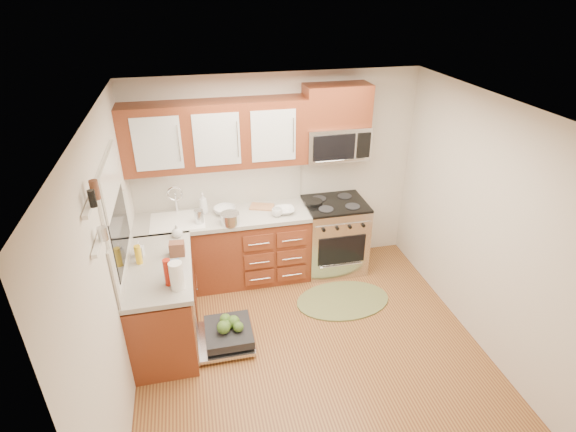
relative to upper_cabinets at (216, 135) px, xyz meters
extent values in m
plane|color=brown|center=(0.73, -1.57, -1.88)|extent=(3.50, 3.50, 0.00)
plane|color=white|center=(0.73, -1.57, 0.62)|extent=(3.50, 3.50, 0.00)
cube|color=beige|center=(0.73, 0.18, -0.62)|extent=(3.50, 0.04, 2.50)
cube|color=beige|center=(0.73, -3.33, -0.62)|extent=(3.50, 0.04, 2.50)
cube|color=beige|center=(-1.02, -1.57, -0.62)|extent=(0.04, 3.50, 2.50)
cube|color=beige|center=(2.48, -1.57, -0.62)|extent=(0.04, 3.50, 2.50)
cube|color=maroon|center=(0.00, -0.12, -1.45)|extent=(2.05, 0.60, 0.85)
cube|color=maroon|center=(-0.72, -1.05, -1.45)|extent=(0.60, 1.25, 0.85)
cube|color=#A6A198|center=(0.00, -0.14, -0.97)|extent=(2.07, 0.64, 0.05)
cube|color=#A6A198|center=(-0.71, -1.05, -0.97)|extent=(0.64, 1.27, 0.05)
cube|color=#B5B0A3|center=(0.00, 0.16, -0.67)|extent=(2.05, 0.02, 0.57)
cube|color=#B5B0A3|center=(-1.01, -1.05, -0.67)|extent=(0.02, 1.25, 0.57)
cube|color=maroon|center=(1.41, 0.00, 0.26)|extent=(0.76, 0.35, 0.47)
cube|color=white|center=(-0.98, -1.07, 0.00)|extent=(0.02, 0.96, 0.40)
cube|color=white|center=(-0.99, -1.92, 0.17)|extent=(0.04, 0.40, 0.03)
cube|color=white|center=(-0.99, -1.92, -0.12)|extent=(0.04, 0.40, 0.03)
cylinder|color=black|center=(1.12, -0.12, -0.90)|extent=(0.29, 0.29, 0.04)
cylinder|color=silver|center=(0.07, -0.35, -0.88)|extent=(0.25, 0.25, 0.13)
cube|color=#AC764E|center=(0.49, -0.02, -0.94)|extent=(0.33, 0.27, 0.02)
cylinder|color=silver|center=(-0.27, -0.26, -0.87)|extent=(0.11, 0.11, 0.17)
cylinder|color=white|center=(-0.52, -1.47, -0.81)|extent=(0.16, 0.16, 0.27)
cylinder|color=yellow|center=(-0.90, -0.97, -0.85)|extent=(0.08, 0.08, 0.20)
cylinder|color=#A41E0D|center=(-0.60, -1.39, -0.82)|extent=(0.07, 0.07, 0.27)
cube|color=brown|center=(-0.52, -0.90, -0.88)|extent=(0.16, 0.12, 0.15)
cube|color=#2664B2|center=(-0.55, -1.26, -0.87)|extent=(0.11, 0.08, 0.16)
imported|color=#999999|center=(0.74, -0.23, -0.92)|extent=(0.25, 0.25, 0.06)
imported|color=#999999|center=(0.03, -0.08, -0.91)|extent=(0.34, 0.34, 0.08)
imported|color=#999999|center=(0.63, -0.29, -0.90)|extent=(0.16, 0.16, 0.10)
imported|color=#999999|center=(-0.21, -0.02, -0.82)|extent=(0.10, 0.10, 0.26)
imported|color=#999999|center=(-0.90, -0.83, -0.87)|extent=(0.09, 0.09, 0.17)
imported|color=#999999|center=(-0.52, -0.52, -0.88)|extent=(0.14, 0.14, 0.15)
camera|label=1|loc=(-0.27, -4.91, 1.55)|focal=28.00mm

